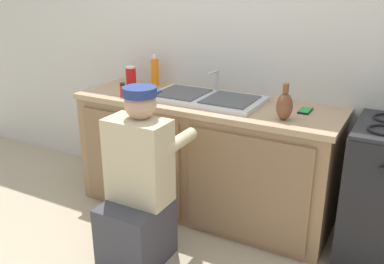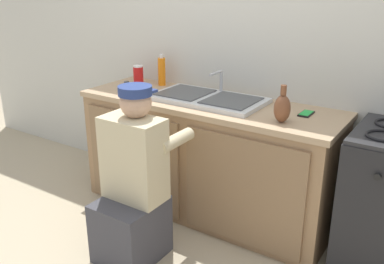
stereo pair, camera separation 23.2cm
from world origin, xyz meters
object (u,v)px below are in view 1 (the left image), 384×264
object	(u,v)px
sink_double_basin	(206,98)
plumber_person	(138,192)
vase_decorative	(285,106)
soap_bottle_orange	(155,72)
spice_bottle_red	(123,90)
soda_cup_red	(131,76)
cell_phone	(305,111)

from	to	relation	value
sink_double_basin	plumber_person	world-z (taller)	plumber_person
sink_double_basin	vase_decorative	size ratio (longest dim) A/B	3.48
sink_double_basin	soap_bottle_orange	distance (m)	0.59
vase_decorative	spice_bottle_red	xyz separation A→B (m)	(-1.19, -0.05, -0.04)
spice_bottle_red	soda_cup_red	bearing A→B (deg)	116.25
sink_double_basin	spice_bottle_red	xyz separation A→B (m)	(-0.58, -0.20, 0.03)
plumber_person	cell_phone	world-z (taller)	plumber_person
cell_phone	soap_bottle_orange	xyz separation A→B (m)	(-1.24, 0.11, 0.11)
sink_double_basin	soda_cup_red	distance (m)	0.74
cell_phone	spice_bottle_red	size ratio (longest dim) A/B	1.33
sink_double_basin	plumber_person	bearing A→B (deg)	-96.71
vase_decorative	cell_phone	world-z (taller)	vase_decorative
vase_decorative	sink_double_basin	bearing A→B (deg)	165.88
sink_double_basin	cell_phone	bearing A→B (deg)	6.30
sink_double_basin	soda_cup_red	bearing A→B (deg)	171.00
vase_decorative	soda_cup_red	size ratio (longest dim) A/B	1.51
plumber_person	soda_cup_red	xyz separation A→B (m)	(-0.65, 0.85, 0.48)
vase_decorative	cell_phone	distance (m)	0.26
plumber_person	soap_bottle_orange	bearing A→B (deg)	116.66
plumber_person	soap_bottle_orange	distance (m)	1.15
spice_bottle_red	cell_phone	bearing A→B (deg)	12.36
sink_double_basin	soap_bottle_orange	size ratio (longest dim) A/B	3.20
plumber_person	cell_phone	distance (m)	1.19
plumber_person	vase_decorative	world-z (taller)	plumber_person
plumber_person	soap_bottle_orange	size ratio (longest dim) A/B	4.42
soap_bottle_orange	soda_cup_red	distance (m)	0.20
soap_bottle_orange	spice_bottle_red	xyz separation A→B (m)	(-0.03, -0.39, -0.06)
sink_double_basin	vase_decorative	bearing A→B (deg)	-14.12
vase_decorative	soap_bottle_orange	world-z (taller)	soap_bottle_orange
cell_phone	soap_bottle_orange	size ratio (longest dim) A/B	0.56
vase_decorative	soda_cup_red	distance (m)	1.37
sink_double_basin	spice_bottle_red	bearing A→B (deg)	-160.74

